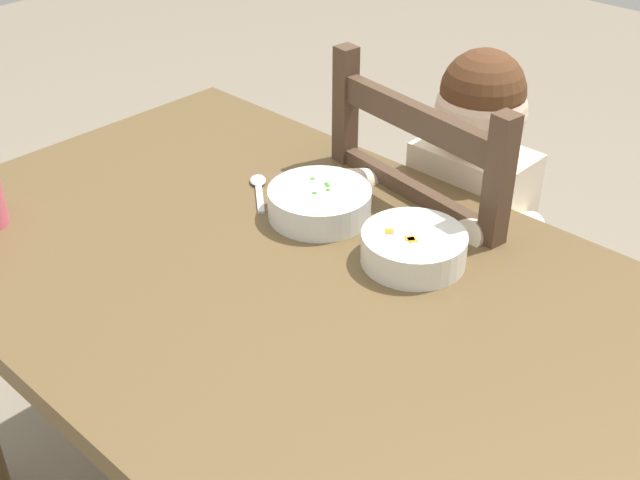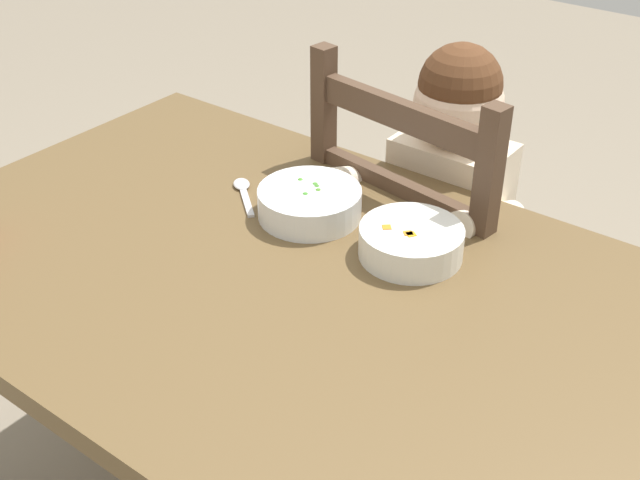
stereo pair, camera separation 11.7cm
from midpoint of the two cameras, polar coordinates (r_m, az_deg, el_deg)
name	(u,v)px [view 2 (the right image)]	position (r m, az deg, el deg)	size (l,w,h in m)	color
dining_table	(305,333)	(1.32, -3.63, -6.61)	(1.40, 0.82, 0.73)	brown
dining_chair	(433,279)	(1.73, 6.01, -2.77)	(0.48, 0.48, 0.95)	#4D3727
child_figure	(442,209)	(1.62, 6.46, 2.14)	(0.32, 0.31, 0.97)	beige
bowl_of_peas	(310,202)	(1.41, -3.11, 2.59)	(0.18, 0.18, 0.05)	white
bowl_of_carrots	(411,241)	(1.31, 3.84, -0.17)	(0.17, 0.17, 0.05)	white
spoon	(243,190)	(1.51, -7.61, 3.45)	(0.12, 0.10, 0.01)	silver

